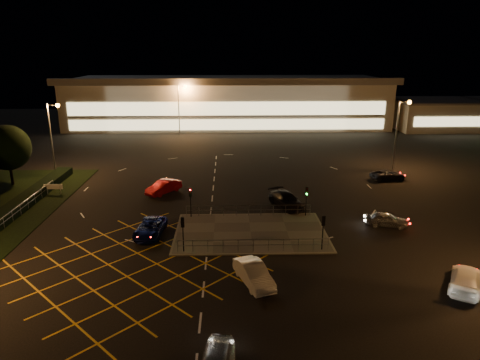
{
  "coord_description": "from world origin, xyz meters",
  "views": [
    {
      "loc": [
        -0.14,
        -39.65,
        16.77
      ],
      "look_at": [
        1.3,
        8.81,
        2.0
      ],
      "focal_mm": 32.0,
      "sensor_mm": 36.0,
      "label": 1
    }
  ],
  "objects_px": {
    "car_far_dkgrey": "(286,200)",
    "car_circ_red": "(164,187)",
    "signal_nw": "(190,196)",
    "signal_ne": "(307,195)",
    "car_right_silver": "(387,219)",
    "signal_se": "(323,225)",
    "car_queue_white": "(254,274)",
    "car_approach_white": "(466,279)",
    "car_east_grey": "(388,175)",
    "car_left_blue": "(150,228)",
    "signal_sw": "(183,227)"
  },
  "relations": [
    {
      "from": "car_far_dkgrey",
      "to": "car_circ_red",
      "type": "height_order",
      "value": "car_circ_red"
    },
    {
      "from": "signal_nw",
      "to": "signal_ne",
      "type": "xyz_separation_m",
      "value": [
        12.0,
        0.0,
        0.0
      ]
    },
    {
      "from": "signal_nw",
      "to": "car_right_silver",
      "type": "height_order",
      "value": "signal_nw"
    },
    {
      "from": "signal_se",
      "to": "car_far_dkgrey",
      "type": "relative_size",
      "value": 0.58
    },
    {
      "from": "signal_se",
      "to": "car_queue_white",
      "type": "bearing_deg",
      "value": 39.95
    },
    {
      "from": "signal_ne",
      "to": "car_queue_white",
      "type": "relative_size",
      "value": 0.67
    },
    {
      "from": "signal_nw",
      "to": "car_approach_white",
      "type": "xyz_separation_m",
      "value": [
        21.18,
        -14.45,
        -1.62
      ]
    },
    {
      "from": "car_circ_red",
      "to": "car_east_grey",
      "type": "xyz_separation_m",
      "value": [
        29.42,
        4.8,
        -0.14
      ]
    },
    {
      "from": "car_left_blue",
      "to": "car_approach_white",
      "type": "height_order",
      "value": "car_approach_white"
    },
    {
      "from": "car_far_dkgrey",
      "to": "car_approach_white",
      "type": "relative_size",
      "value": 1.06
    },
    {
      "from": "signal_ne",
      "to": "car_left_blue",
      "type": "height_order",
      "value": "signal_ne"
    },
    {
      "from": "car_queue_white",
      "to": "car_circ_red",
      "type": "bearing_deg",
      "value": 94.6
    },
    {
      "from": "signal_sw",
      "to": "car_approach_white",
      "type": "bearing_deg",
      "value": 163.02
    },
    {
      "from": "car_queue_white",
      "to": "car_approach_white",
      "type": "distance_m",
      "value": 15.49
    },
    {
      "from": "car_queue_white",
      "to": "car_approach_white",
      "type": "height_order",
      "value": "car_queue_white"
    },
    {
      "from": "car_right_silver",
      "to": "signal_se",
      "type": "bearing_deg",
      "value": 140.18
    },
    {
      "from": "car_approach_white",
      "to": "signal_sw",
      "type": "bearing_deg",
      "value": 15.13
    },
    {
      "from": "signal_nw",
      "to": "car_far_dkgrey",
      "type": "height_order",
      "value": "signal_nw"
    },
    {
      "from": "signal_sw",
      "to": "car_queue_white",
      "type": "xyz_separation_m",
      "value": [
        5.74,
        -5.25,
        -1.59
      ]
    },
    {
      "from": "car_east_grey",
      "to": "car_approach_white",
      "type": "relative_size",
      "value": 0.91
    },
    {
      "from": "car_circ_red",
      "to": "car_approach_white",
      "type": "relative_size",
      "value": 0.94
    },
    {
      "from": "signal_nw",
      "to": "car_approach_white",
      "type": "bearing_deg",
      "value": -34.31
    },
    {
      "from": "car_left_blue",
      "to": "car_circ_red",
      "type": "relative_size",
      "value": 1.06
    },
    {
      "from": "signal_se",
      "to": "car_left_blue",
      "type": "bearing_deg",
      "value": -13.62
    },
    {
      "from": "signal_sw",
      "to": "car_circ_red",
      "type": "height_order",
      "value": "signal_sw"
    },
    {
      "from": "signal_nw",
      "to": "car_far_dkgrey",
      "type": "relative_size",
      "value": 0.58
    },
    {
      "from": "car_left_blue",
      "to": "car_circ_red",
      "type": "bearing_deg",
      "value": 97.03
    },
    {
      "from": "signal_nw",
      "to": "signal_se",
      "type": "bearing_deg",
      "value": -33.65
    },
    {
      "from": "car_queue_white",
      "to": "car_far_dkgrey",
      "type": "xyz_separation_m",
      "value": [
        4.62,
        16.24,
        0.01
      ]
    },
    {
      "from": "signal_ne",
      "to": "car_approach_white",
      "type": "distance_m",
      "value": 17.2
    },
    {
      "from": "signal_nw",
      "to": "car_queue_white",
      "type": "distance_m",
      "value": 14.51
    },
    {
      "from": "signal_nw",
      "to": "signal_ne",
      "type": "distance_m",
      "value": 12.0
    },
    {
      "from": "car_queue_white",
      "to": "car_circ_red",
      "type": "distance_m",
      "value": 23.48
    },
    {
      "from": "signal_sw",
      "to": "signal_se",
      "type": "distance_m",
      "value": 12.0
    },
    {
      "from": "signal_ne",
      "to": "signal_se",
      "type": "bearing_deg",
      "value": -90.0
    },
    {
      "from": "signal_sw",
      "to": "car_queue_white",
      "type": "relative_size",
      "value": 0.67
    },
    {
      "from": "signal_sw",
      "to": "signal_se",
      "type": "height_order",
      "value": "same"
    },
    {
      "from": "car_far_dkgrey",
      "to": "car_right_silver",
      "type": "height_order",
      "value": "car_far_dkgrey"
    },
    {
      "from": "signal_sw",
      "to": "car_east_grey",
      "type": "height_order",
      "value": "signal_sw"
    },
    {
      "from": "signal_se",
      "to": "car_right_silver",
      "type": "relative_size",
      "value": 0.77
    },
    {
      "from": "car_approach_white",
      "to": "signal_nw",
      "type": "bearing_deg",
      "value": -2.2
    },
    {
      "from": "signal_ne",
      "to": "car_left_blue",
      "type": "distance_m",
      "value": 16.15
    },
    {
      "from": "car_right_silver",
      "to": "signal_sw",
      "type": "bearing_deg",
      "value": 120.48
    },
    {
      "from": "signal_sw",
      "to": "car_right_silver",
      "type": "distance_m",
      "value": 20.32
    },
    {
      "from": "signal_ne",
      "to": "car_right_silver",
      "type": "distance_m",
      "value": 8.22
    },
    {
      "from": "signal_se",
      "to": "car_east_grey",
      "type": "height_order",
      "value": "signal_se"
    },
    {
      "from": "signal_se",
      "to": "signal_ne",
      "type": "relative_size",
      "value": 1.0
    },
    {
      "from": "signal_nw",
      "to": "car_far_dkgrey",
      "type": "distance_m",
      "value": 10.9
    },
    {
      "from": "car_approach_white",
      "to": "signal_se",
      "type": "bearing_deg",
      "value": -3.06
    },
    {
      "from": "car_left_blue",
      "to": "car_east_grey",
      "type": "height_order",
      "value": "car_left_blue"
    }
  ]
}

